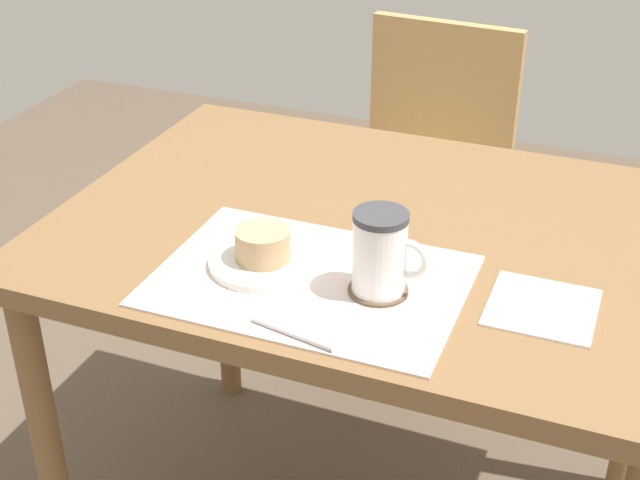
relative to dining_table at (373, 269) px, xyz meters
name	(u,v)px	position (x,y,z in m)	size (l,w,h in m)	color
dining_table	(373,269)	(0.00, 0.00, 0.00)	(1.06, 0.78, 0.74)	brown
wooden_chair	(422,179)	(-0.11, 0.74, -0.18)	(0.45, 0.45, 0.85)	tan
placemat	(310,280)	(-0.03, -0.21, 0.09)	(0.46, 0.32, 0.00)	silver
pastry_plate	(263,262)	(-0.11, -0.20, 0.10)	(0.17, 0.17, 0.01)	silver
pastry	(263,244)	(-0.11, -0.20, 0.13)	(0.08, 0.08, 0.05)	tan
coffee_coaster	(378,290)	(0.07, -0.20, 0.10)	(0.09, 0.09, 0.01)	brown
coffee_mug	(381,252)	(0.08, -0.20, 0.16)	(0.11, 0.08, 0.12)	white
teaspoon	(289,333)	(0.00, -0.35, 0.10)	(0.01, 0.01, 0.13)	silver
paper_napkin	(542,308)	(0.30, -0.15, 0.09)	(0.15, 0.15, 0.00)	white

